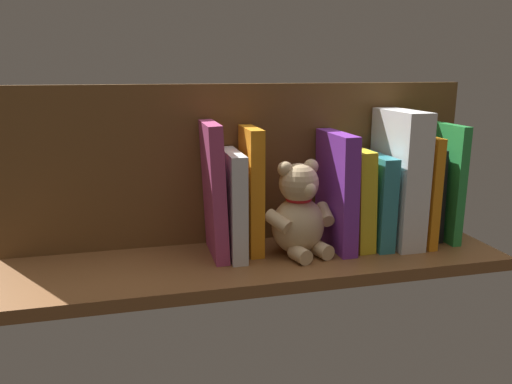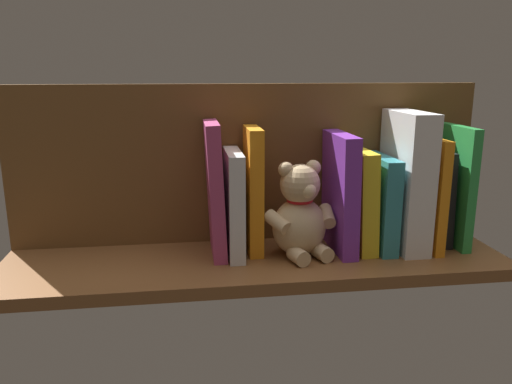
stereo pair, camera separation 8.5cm
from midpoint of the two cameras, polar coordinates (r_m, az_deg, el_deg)
ground_plane at (r=92.65cm, az=-2.66°, el=-7.96°), size 90.36×24.73×2.20cm
shelf_back_panel at (r=97.65cm, az=-3.92°, el=3.17°), size 90.36×1.50×30.51cm
book_0 at (r=104.99cm, az=18.19°, el=1.14°), size 1.81×13.35×22.90cm
book_1 at (r=104.99cm, az=16.37°, el=-0.04°), size 3.14×10.95×18.30cm
book_2 at (r=101.69cm, az=15.49°, el=0.39°), size 1.79×14.60×21.03cm
dictionary_thick_white at (r=99.10cm, az=13.49°, el=1.56°), size 5.04×14.70×25.71cm
book_3 at (r=98.38cm, az=10.72°, el=-0.82°), size 3.07×13.91×17.57cm
book_4 at (r=96.98cm, az=8.56°, el=-0.56°), size 3.90×13.28×18.95cm
book_5 at (r=94.74cm, az=6.56°, el=0.11°), size 3.38×14.39×21.94cm
teddy_bear at (r=91.63cm, az=2.20°, el=-2.43°), size 13.55×12.88×17.34cm
book_6 at (r=92.20cm, az=-3.37°, el=0.16°), size 2.53×10.56×23.04cm
book_7 at (r=90.89cm, az=-5.31°, el=-1.38°), size 2.74×13.24×19.04cm
book_8 at (r=90.23cm, az=-7.50°, el=0.14°), size 3.36×12.43×24.27cm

